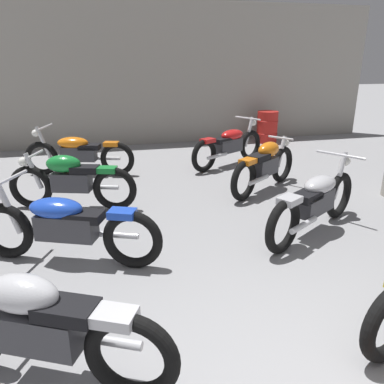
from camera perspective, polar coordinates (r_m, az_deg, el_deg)
name	(u,v)px	position (r m, az deg, el deg)	size (l,w,h in m)	color
back_wall	(137,75)	(10.39, -8.22, 16.97)	(13.16, 0.24, 3.60)	#9E998E
motorcycle_left_row_0	(39,327)	(2.94, -21.88, -18.23)	(1.81, 0.98, 0.88)	black
motorcycle_left_row_1	(65,225)	(4.43, -18.43, -4.77)	(2.04, 1.03, 0.97)	black
motorcycle_left_row_2	(71,180)	(6.02, -17.64, 1.68)	(1.91, 0.74, 0.88)	black
motorcycle_left_row_3	(78,153)	(7.80, -16.66, 5.63)	(2.11, 0.86, 0.97)	black
motorcycle_right_row_1	(315,201)	(5.18, 17.98, -1.23)	(1.91, 1.23, 0.97)	black
motorcycle_right_row_2	(265,165)	(6.70, 10.89, 4.00)	(1.67, 1.23, 0.88)	black
motorcycle_right_row_3	(229,145)	(8.25, 5.59, 7.06)	(1.94, 1.19, 0.97)	black
oil_drum	(267,127)	(10.79, 11.18, 9.53)	(0.59, 0.59, 0.85)	red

